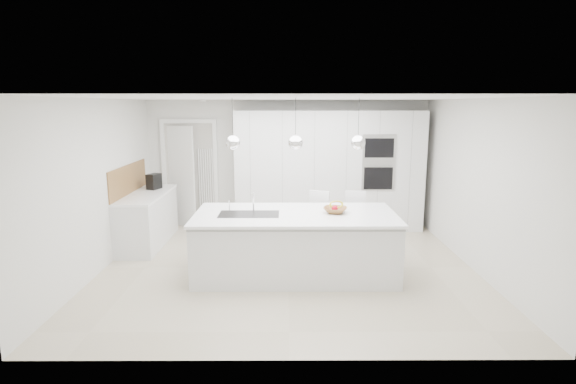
{
  "coord_description": "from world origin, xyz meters",
  "views": [
    {
      "loc": [
        -0.03,
        -6.41,
        2.41
      ],
      "look_at": [
        0.0,
        0.3,
        1.1
      ],
      "focal_mm": 28.0,
      "sensor_mm": 36.0,
      "label": 1
    }
  ],
  "objects_px": {
    "island_base": "(295,246)",
    "espresso_machine": "(154,181)",
    "fruit_bowl": "(335,210)",
    "bar_stool_left": "(320,225)",
    "bar_stool_right": "(356,225)"
  },
  "relations": [
    {
      "from": "island_base",
      "to": "bar_stool_right",
      "type": "xyz_separation_m",
      "value": [
        0.99,
        0.86,
        0.09
      ]
    },
    {
      "from": "fruit_bowl",
      "to": "bar_stool_left",
      "type": "bearing_deg",
      "value": 102.37
    },
    {
      "from": "island_base",
      "to": "bar_stool_right",
      "type": "distance_m",
      "value": 1.32
    },
    {
      "from": "island_base",
      "to": "espresso_machine",
      "type": "xyz_separation_m",
      "value": [
        -2.53,
        1.92,
        0.61
      ]
    },
    {
      "from": "island_base",
      "to": "fruit_bowl",
      "type": "relative_size",
      "value": 8.41
    },
    {
      "from": "fruit_bowl",
      "to": "bar_stool_left",
      "type": "height_order",
      "value": "bar_stool_left"
    },
    {
      "from": "island_base",
      "to": "fruit_bowl",
      "type": "height_order",
      "value": "fruit_bowl"
    },
    {
      "from": "espresso_machine",
      "to": "bar_stool_left",
      "type": "relative_size",
      "value": 0.27
    },
    {
      "from": "island_base",
      "to": "fruit_bowl",
      "type": "distance_m",
      "value": 0.77
    },
    {
      "from": "island_base",
      "to": "fruit_bowl",
      "type": "xyz_separation_m",
      "value": [
        0.57,
        0.08,
        0.51
      ]
    },
    {
      "from": "fruit_bowl",
      "to": "bar_stool_left",
      "type": "relative_size",
      "value": 0.32
    },
    {
      "from": "fruit_bowl",
      "to": "espresso_machine",
      "type": "height_order",
      "value": "espresso_machine"
    },
    {
      "from": "espresso_machine",
      "to": "bar_stool_right",
      "type": "height_order",
      "value": "espresso_machine"
    },
    {
      "from": "espresso_machine",
      "to": "bar_stool_left",
      "type": "bearing_deg",
      "value": -0.04
    },
    {
      "from": "fruit_bowl",
      "to": "bar_stool_right",
      "type": "distance_m",
      "value": 0.99
    }
  ]
}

